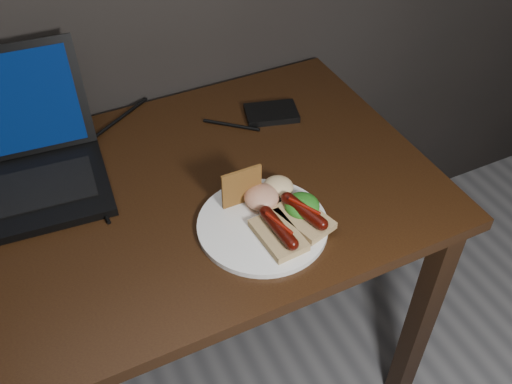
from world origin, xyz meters
name	(u,v)px	position (x,y,z in m)	size (l,w,h in m)	color
desk	(112,245)	(0.00, 1.38, 0.66)	(1.40, 0.70, 0.75)	black
laptop	(8,162)	(-0.14, 1.56, 0.81)	(0.40, 0.36, 0.25)	black
hard_drive	(271,113)	(0.46, 1.54, 0.76)	(0.13, 0.08, 0.02)	black
desk_cables	(71,167)	(-0.03, 1.56, 0.75)	(0.90, 0.39, 0.01)	black
plate	(263,225)	(0.27, 1.21, 0.76)	(0.26, 0.26, 0.01)	white
bread_sausage_center	(279,232)	(0.28, 1.17, 0.78)	(0.08, 0.12, 0.04)	tan
bread_sausage_right	(304,215)	(0.35, 1.18, 0.78)	(0.10, 0.13, 0.04)	tan
crispbread	(242,187)	(0.26, 1.28, 0.80)	(0.09, 0.01, 0.09)	#9F692B
salad_greens	(302,206)	(0.36, 1.21, 0.78)	(0.07, 0.07, 0.04)	#164F0F
salsa_mound	(262,197)	(0.29, 1.26, 0.78)	(0.07, 0.07, 0.04)	#A11110
coleslaw_mound	(278,187)	(0.34, 1.28, 0.78)	(0.06, 0.06, 0.04)	beige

